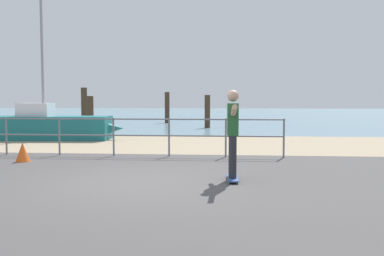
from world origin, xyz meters
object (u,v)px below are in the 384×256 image
(traffic_cone, at_px, (23,152))
(sailboat, at_px, (56,126))
(skateboard, at_px, (232,178))
(skateboarder, at_px, (233,128))

(traffic_cone, bearing_deg, sailboat, 104.86)
(sailboat, height_order, skateboard, sailboat)
(skateboard, height_order, skateboarder, skateboarder)
(sailboat, relative_size, skateboarder, 3.23)
(traffic_cone, bearing_deg, skateboarder, -21.24)
(skateboard, xyz_separation_m, skateboarder, (-0.00, -0.00, 0.95))
(skateboarder, height_order, traffic_cone, skateboarder)
(sailboat, bearing_deg, traffic_cone, -75.14)
(skateboarder, distance_m, traffic_cone, 5.55)
(skateboard, distance_m, traffic_cone, 5.50)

